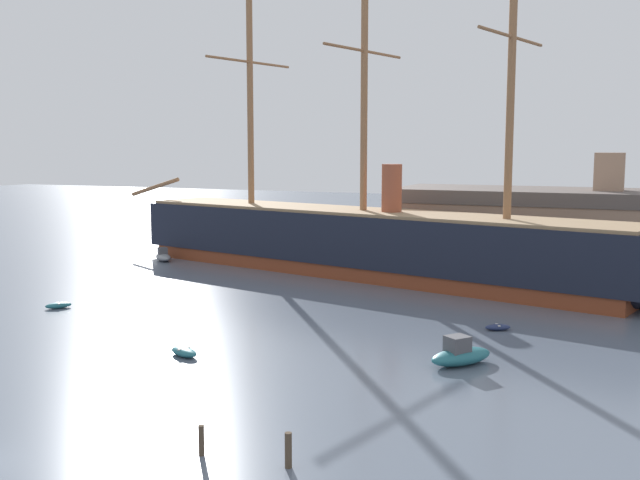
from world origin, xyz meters
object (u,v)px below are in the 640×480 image
Objects in this scene: dinghy_alongside_stern at (498,327)px; dockside_warehouse_right at (618,233)px; mooring_piling_nearest at (288,450)px; mooring_piling_left_pair at (201,440)px; motorboat_mid_right at (460,354)px; dinghy_near_centre at (184,352)px; tall_ship at (363,241)px; dinghy_mid_left at (58,305)px; motorboat_far_left at (163,256)px.

dockside_warehouse_right is (7.53, 32.20, 4.50)m from dinghy_alongside_stern.
dinghy_alongside_stern is 1.34× the size of mooring_piling_nearest.
mooring_piling_left_pair is at bearing -174.07° from mooring_piling_nearest.
mooring_piling_left_pair is (-7.75, -19.38, 0.03)m from motorboat_mid_right.
dockside_warehouse_right is at bearing 61.69° from dinghy_near_centre.
motorboat_mid_right is 43.63m from dockside_warehouse_right.
motorboat_mid_right is at bearing -100.72° from dockside_warehouse_right.
dinghy_near_centre is 0.57× the size of motorboat_mid_right.
mooring_piling_nearest is at bearing -73.12° from tall_ship.
dinghy_near_centre is at bearing 127.13° from mooring_piling_left_pair.
mooring_piling_nearest is at bearing 5.93° from mooring_piling_left_pair.
dockside_warehouse_right is (15.83, 62.07, 4.01)m from mooring_piling_left_pair.
dockside_warehouse_right is at bearing 25.31° from tall_ship.
mooring_piling_left_pair is at bearing -52.87° from dinghy_near_centre.
dinghy_alongside_stern is (18.87, -19.71, -3.67)m from tall_ship.
tall_ship is at bearing 90.46° from dinghy_near_centre.
dinghy_alongside_stern is (0.55, 10.48, -0.46)m from motorboat_mid_right.
dinghy_mid_left is at bearing 147.66° from mooring_piling_nearest.
mooring_piling_nearest is at bearing -97.67° from dinghy_alongside_stern.
motorboat_mid_right is 54.29m from motorboat_far_left.
tall_ship is at bearing -154.69° from dockside_warehouse_right.
motorboat_far_left is (-8.24, 27.16, 0.32)m from dinghy_mid_left.
motorboat_mid_right is 19.24m from mooring_piling_nearest.
dockside_warehouse_right is at bearing 13.68° from motorboat_far_left.
motorboat_far_left is 64.27m from mooring_piling_nearest.
dinghy_mid_left is (-19.21, 8.29, -0.04)m from dinghy_near_centre.
mooring_piling_nearest is (33.83, -21.42, 0.56)m from dinghy_mid_left.
dinghy_near_centre reaches higher than dinghy_alongside_stern.
dinghy_mid_left is at bearing 176.18° from motorboat_mid_right.
mooring_piling_nearest reaches higher than dinghy_alongside_stern.
mooring_piling_nearest is at bearing -100.20° from motorboat_mid_right.
dinghy_alongside_stern is (37.79, 7.99, -0.03)m from dinghy_mid_left.
mooring_piling_left_pair reaches higher than dinghy_near_centre.
mooring_piling_nearest is 62.80m from dockside_warehouse_right.
motorboat_far_left is at bearing 130.89° from mooring_piling_nearest.
dinghy_alongside_stern is at bearing -22.60° from motorboat_far_left.
tall_ship is 33.21× the size of dinghy_alongside_stern.
dinghy_mid_left is 37.32m from motorboat_mid_right.
mooring_piling_left_pair is (-4.34, -0.45, -0.09)m from mooring_piling_nearest.
motorboat_mid_right is at bearing -58.75° from tall_ship.
dinghy_near_centre is at bearing -162.16° from motorboat_mid_right.
dinghy_near_centre is 17.04m from mooring_piling_left_pair.
dinghy_mid_left is 40.05m from mooring_piling_nearest.
dinghy_near_centre is at bearing -89.54° from tall_ship.
dinghy_alongside_stern is (18.59, 16.28, -0.07)m from dinghy_near_centre.
motorboat_mid_right is (37.24, -2.49, 0.43)m from dinghy_mid_left.
motorboat_mid_right reaches higher than motorboat_far_left.
dinghy_alongside_stern is at bearing -103.16° from dockside_warehouse_right.
dinghy_near_centre is at bearing -23.34° from dinghy_mid_left.
mooring_piling_left_pair is at bearing -52.42° from motorboat_far_left.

